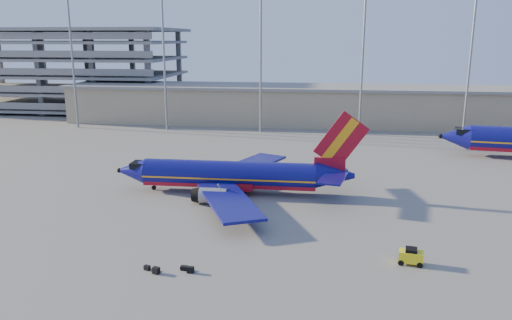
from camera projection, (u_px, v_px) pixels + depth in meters
The scene contains 7 objects.
ground at pixel (253, 204), 58.19m from camera, with size 220.00×220.00×0.00m, color slate.
terminal_building at pixel (334, 105), 111.66m from camera, with size 122.00×16.00×8.50m.
parking_garage at pixel (65, 65), 134.84m from camera, with size 62.00×32.00×21.40m.
light_mast_row at pixel (311, 45), 97.62m from camera, with size 101.60×1.60×28.65m.
aircraft_main at pixel (235, 175), 62.01m from camera, with size 31.36×30.20×10.63m.
baggage_tug at pixel (411, 256), 42.65m from camera, with size 2.20×1.55×1.46m.
luggage_pile at pixel (170, 269), 41.34m from camera, with size 4.34×1.45×0.54m.
Camera 1 is at (7.86, -54.72, 18.89)m, focal length 35.00 mm.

